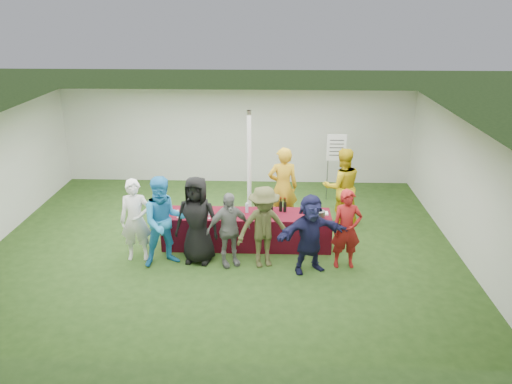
{
  "coord_description": "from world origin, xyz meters",
  "views": [
    {
      "loc": [
        1.08,
        -9.94,
        4.99
      ],
      "look_at": [
        0.71,
        -0.16,
        1.25
      ],
      "focal_mm": 35.0,
      "sensor_mm": 36.0,
      "label": 1
    }
  ],
  "objects_px": {
    "staff_pourer": "(283,187)",
    "customer_4": "(264,227)",
    "customer_1": "(164,222)",
    "customer_2": "(197,220)",
    "customer_6": "(347,229)",
    "dump_bucket": "(320,215)",
    "staff_back": "(342,187)",
    "wine_list_sign": "(336,153)",
    "serving_table": "(247,230)",
    "customer_3": "(229,230)",
    "customer_5": "(310,234)",
    "customer_0": "(136,220)"
  },
  "relations": [
    {
      "from": "dump_bucket",
      "to": "staff_back",
      "type": "bearing_deg",
      "value": 66.81
    },
    {
      "from": "customer_1",
      "to": "customer_5",
      "type": "relative_size",
      "value": 1.16
    },
    {
      "from": "staff_pourer",
      "to": "staff_back",
      "type": "height_order",
      "value": "staff_pourer"
    },
    {
      "from": "dump_bucket",
      "to": "staff_back",
      "type": "height_order",
      "value": "staff_back"
    },
    {
      "from": "customer_3",
      "to": "customer_6",
      "type": "xyz_separation_m",
      "value": [
        2.33,
        0.03,
        0.04
      ]
    },
    {
      "from": "customer_3",
      "to": "serving_table",
      "type": "bearing_deg",
      "value": 45.58
    },
    {
      "from": "staff_pourer",
      "to": "customer_4",
      "type": "xyz_separation_m",
      "value": [
        -0.4,
        -1.96,
        -0.12
      ]
    },
    {
      "from": "serving_table",
      "to": "customer_0",
      "type": "bearing_deg",
      "value": -163.06
    },
    {
      "from": "customer_4",
      "to": "customer_0",
      "type": "bearing_deg",
      "value": 159.03
    },
    {
      "from": "serving_table",
      "to": "staff_pourer",
      "type": "distance_m",
      "value": 1.46
    },
    {
      "from": "dump_bucket",
      "to": "customer_6",
      "type": "height_order",
      "value": "customer_6"
    },
    {
      "from": "customer_1",
      "to": "customer_5",
      "type": "xyz_separation_m",
      "value": [
        2.87,
        -0.17,
        -0.13
      ]
    },
    {
      "from": "staff_pourer",
      "to": "customer_0",
      "type": "xyz_separation_m",
      "value": [
        -2.99,
        -1.76,
        -0.1
      ]
    },
    {
      "from": "serving_table",
      "to": "dump_bucket",
      "type": "relative_size",
      "value": 16.96
    },
    {
      "from": "dump_bucket",
      "to": "wine_list_sign",
      "type": "xyz_separation_m",
      "value": [
        0.65,
        3.0,
        0.48
      ]
    },
    {
      "from": "staff_pourer",
      "to": "customer_0",
      "type": "relative_size",
      "value": 1.12
    },
    {
      "from": "wine_list_sign",
      "to": "customer_2",
      "type": "relative_size",
      "value": 0.99
    },
    {
      "from": "customer_3",
      "to": "customer_5",
      "type": "relative_size",
      "value": 0.97
    },
    {
      "from": "customer_2",
      "to": "wine_list_sign",
      "type": "bearing_deg",
      "value": 56.37
    },
    {
      "from": "dump_bucket",
      "to": "staff_back",
      "type": "distance_m",
      "value": 1.6
    },
    {
      "from": "serving_table",
      "to": "customer_6",
      "type": "relative_size",
      "value": 2.22
    },
    {
      "from": "customer_0",
      "to": "dump_bucket",
      "type": "bearing_deg",
      "value": 1.01
    },
    {
      "from": "serving_table",
      "to": "customer_3",
      "type": "distance_m",
      "value": 1.0
    },
    {
      "from": "staff_back",
      "to": "dump_bucket",
      "type": "bearing_deg",
      "value": 57.83
    },
    {
      "from": "customer_1",
      "to": "customer_2",
      "type": "xyz_separation_m",
      "value": [
        0.63,
        0.14,
        -0.02
      ]
    },
    {
      "from": "customer_1",
      "to": "customer_3",
      "type": "distance_m",
      "value": 1.28
    },
    {
      "from": "customer_0",
      "to": "wine_list_sign",
      "type": "bearing_deg",
      "value": 32.29
    },
    {
      "from": "customer_6",
      "to": "dump_bucket",
      "type": "bearing_deg",
      "value": 122.43
    },
    {
      "from": "dump_bucket",
      "to": "staff_back",
      "type": "relative_size",
      "value": 0.11
    },
    {
      "from": "customer_0",
      "to": "customer_5",
      "type": "relative_size",
      "value": 1.08
    },
    {
      "from": "dump_bucket",
      "to": "customer_0",
      "type": "bearing_deg",
      "value": -173.11
    },
    {
      "from": "customer_1",
      "to": "dump_bucket",
      "type": "bearing_deg",
      "value": -10.57
    },
    {
      "from": "dump_bucket",
      "to": "customer_0",
      "type": "distance_m",
      "value": 3.78
    },
    {
      "from": "wine_list_sign",
      "to": "customer_4",
      "type": "relative_size",
      "value": 1.07
    },
    {
      "from": "wine_list_sign",
      "to": "staff_back",
      "type": "xyz_separation_m",
      "value": [
        -0.02,
        -1.54,
        -0.38
      ]
    },
    {
      "from": "staff_pourer",
      "to": "customer_3",
      "type": "relative_size",
      "value": 1.24
    },
    {
      "from": "customer_1",
      "to": "customer_3",
      "type": "bearing_deg",
      "value": -22.09
    },
    {
      "from": "staff_back",
      "to": "customer_3",
      "type": "distance_m",
      "value": 3.26
    },
    {
      "from": "customer_1",
      "to": "customer_3",
      "type": "xyz_separation_m",
      "value": [
        1.27,
        0.0,
        -0.16
      ]
    },
    {
      "from": "customer_2",
      "to": "staff_pourer",
      "type": "bearing_deg",
      "value": 54.41
    },
    {
      "from": "customer_6",
      "to": "staff_back",
      "type": "bearing_deg",
      "value": 80.72
    },
    {
      "from": "customer_1",
      "to": "customer_2",
      "type": "relative_size",
      "value": 1.02
    },
    {
      "from": "customer_0",
      "to": "customer_5",
      "type": "bearing_deg",
      "value": -11.88
    },
    {
      "from": "staff_pourer",
      "to": "customer_2",
      "type": "height_order",
      "value": "staff_pourer"
    },
    {
      "from": "staff_pourer",
      "to": "customer_3",
      "type": "distance_m",
      "value": 2.24
    },
    {
      "from": "serving_table",
      "to": "customer_1",
      "type": "xyz_separation_m",
      "value": [
        -1.58,
        -0.87,
        0.56
      ]
    },
    {
      "from": "customer_2",
      "to": "customer_5",
      "type": "height_order",
      "value": "customer_2"
    },
    {
      "from": "customer_2",
      "to": "staff_back",
      "type": "bearing_deg",
      "value": 40.45
    },
    {
      "from": "dump_bucket",
      "to": "wine_list_sign",
      "type": "bearing_deg",
      "value": 77.86
    },
    {
      "from": "customer_0",
      "to": "staff_back",
      "type": "bearing_deg",
      "value": 17.76
    }
  ]
}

